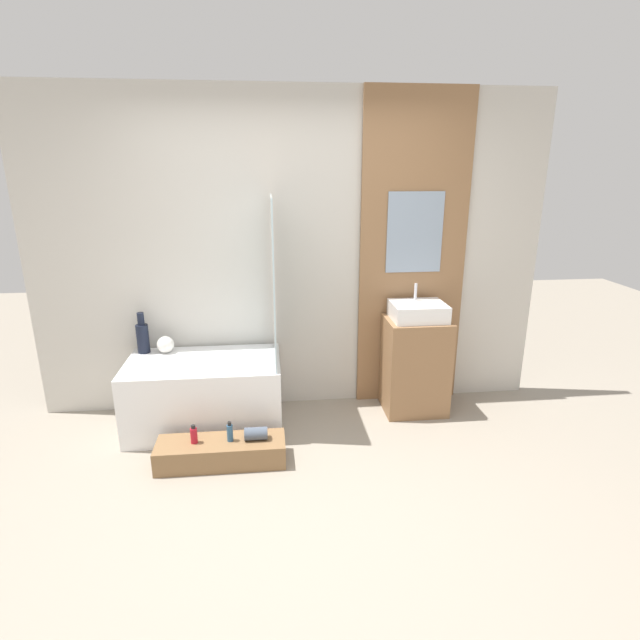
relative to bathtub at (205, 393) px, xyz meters
The scene contains 13 objects.
ground_plane 1.42m from the bathtub, 58.63° to the right, with size 12.00×12.00×0.00m, color gray.
wall_tiled_back 1.31m from the bathtub, 28.15° to the left, with size 4.20×0.06×2.60m, color beige.
wall_wood_accent 2.04m from the bathtub, 11.06° to the left, with size 0.89×0.04×2.60m.
bathtub is the anchor object (origin of this frame).
glass_shower_screen 1.06m from the bathtub, ahead, with size 0.01×0.63×1.24m, color silver.
wooden_step_bench 0.61m from the bathtub, 73.94° to the right, with size 0.89×0.29×0.17m, color olive.
vanity_cabinet 1.74m from the bathtub, ahead, with size 0.51×0.43×0.81m, color #8E6642.
sink 1.83m from the bathtub, ahead, with size 0.43×0.36×0.28m.
vase_tall_dark 0.69m from the bathtub, 154.07° to the left, with size 0.10×0.10×0.33m.
vase_round_light 0.52m from the bathtub, 145.13° to the left, with size 0.14×0.14×0.14m, color silver.
bottle_soap_primary 0.56m from the bathtub, 92.02° to the right, with size 0.05×0.05×0.13m.
bottle_soap_secondary 0.60m from the bathtub, 67.76° to the right, with size 0.04×0.04×0.15m.
towel_roll 0.69m from the bathtub, 53.80° to the right, with size 0.09×0.09×0.16m, color #4C5666.
Camera 1 is at (-0.20, -2.48, 2.00)m, focal length 28.00 mm.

